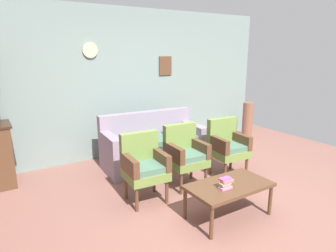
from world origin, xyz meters
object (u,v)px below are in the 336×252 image
object	(u,v)px
armchair_near_cabinet	(144,164)
floor_vase_by_wall	(248,120)
book_stack_on_table	(226,183)
floral_couch	(153,147)
armchair_near_couch_end	(227,145)
coffee_table	(229,188)
armchair_by_doorway	(185,153)

from	to	relation	value
armchair_near_cabinet	floor_vase_by_wall	bearing A→B (deg)	22.52
armchair_near_cabinet	book_stack_on_table	size ratio (longest dim) A/B	5.18
floral_couch	book_stack_on_table	size ratio (longest dim) A/B	10.13
armchair_near_couch_end	coffee_table	world-z (taller)	armchair_near_couch_end
armchair_near_cabinet	armchair_near_couch_end	bearing A→B (deg)	1.80
armchair_by_doorway	floor_vase_by_wall	xyz separation A→B (m)	(2.71, 1.33, -0.10)
coffee_table	book_stack_on_table	bearing A→B (deg)	-152.99
armchair_near_couch_end	book_stack_on_table	bearing A→B (deg)	-133.80
armchair_by_doorway	book_stack_on_table	world-z (taller)	armchair_by_doorway
armchair_near_cabinet	floor_vase_by_wall	size ratio (longest dim) A/B	1.13
coffee_table	floor_vase_by_wall	size ratio (longest dim) A/B	1.25
armchair_near_cabinet	coffee_table	distance (m)	1.12
armchair_near_cabinet	armchair_by_doorway	bearing A→B (deg)	7.01
armchair_near_cabinet	floral_couch	bearing A→B (deg)	55.37
armchair_near_cabinet	armchair_by_doorway	size ratio (longest dim) A/B	1.00
coffee_table	armchair_near_couch_end	bearing A→B (deg)	48.06
book_stack_on_table	armchair_by_doorway	bearing A→B (deg)	80.02
armchair_by_doorway	armchair_near_couch_end	bearing A→B (deg)	-2.99
floral_couch	armchair_near_cabinet	bearing A→B (deg)	-124.63
book_stack_on_table	floor_vase_by_wall	distance (m)	3.75
floor_vase_by_wall	floral_couch	bearing A→B (deg)	-171.95
armchair_near_couch_end	floor_vase_by_wall	world-z (taller)	armchair_near_couch_end
floral_couch	coffee_table	world-z (taller)	floral_couch
book_stack_on_table	floral_couch	bearing A→B (deg)	84.79
coffee_table	armchair_by_doorway	bearing A→B (deg)	85.83
floral_couch	armchair_near_couch_end	size ratio (longest dim) A/B	1.96
armchair_near_cabinet	coffee_table	world-z (taller)	armchair_near_cabinet
armchair_near_couch_end	floor_vase_by_wall	size ratio (longest dim) A/B	1.13
floral_couch	coffee_table	distance (m)	1.95
armchair_near_cabinet	book_stack_on_table	world-z (taller)	armchair_near_cabinet
coffee_table	book_stack_on_table	world-z (taller)	book_stack_on_table
armchair_near_cabinet	armchair_near_couch_end	world-z (taller)	same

